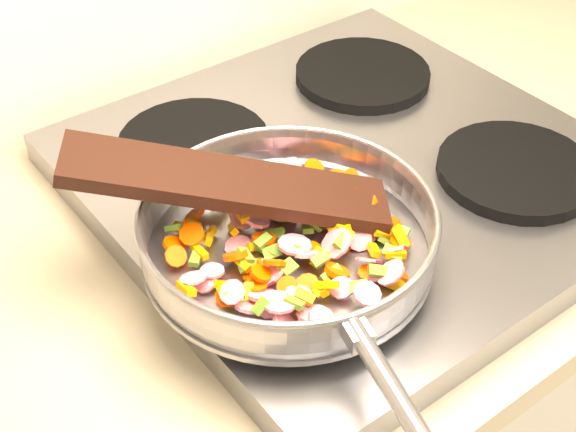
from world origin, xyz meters
TOP-DOWN VIEW (x-y plane):
  - cooktop at (-0.70, 1.67)m, footprint 0.60×0.60m
  - grate_fl at (-0.84, 1.52)m, footprint 0.19×0.19m
  - grate_fr at (-0.56, 1.52)m, footprint 0.19×0.19m
  - grate_bl at (-0.84, 1.81)m, footprint 0.19×0.19m
  - grate_br at (-0.56, 1.81)m, footprint 0.19×0.19m
  - saute_pan at (-0.87, 1.57)m, footprint 0.35×0.51m
  - vegetable_heap at (-0.87, 1.56)m, footprint 0.26×0.27m
  - wooden_spatula at (-0.90, 1.63)m, footprint 0.32×0.25m

SIDE VIEW (x-z plane):
  - cooktop at x=-0.70m, z-range 0.90..0.94m
  - grate_fl at x=-0.84m, z-range 0.94..0.96m
  - grate_fr at x=-0.56m, z-range 0.94..0.96m
  - grate_bl at x=-0.84m, z-range 0.94..0.96m
  - grate_br at x=-0.56m, z-range 0.94..0.96m
  - vegetable_heap at x=-0.87m, z-range 0.95..1.00m
  - saute_pan at x=-0.87m, z-range 0.96..1.02m
  - wooden_spatula at x=-0.90m, z-range 0.97..1.07m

